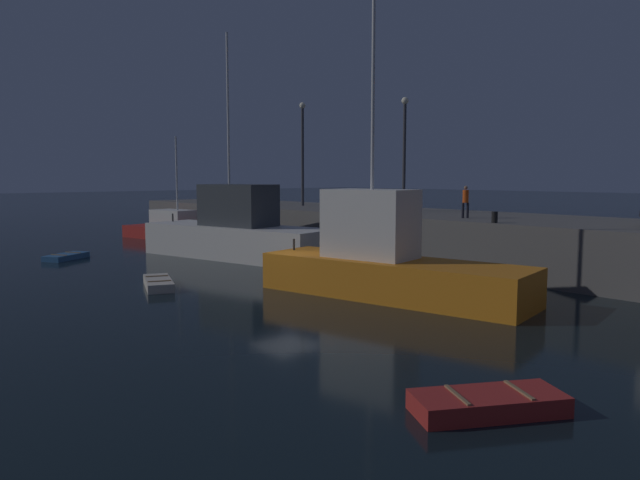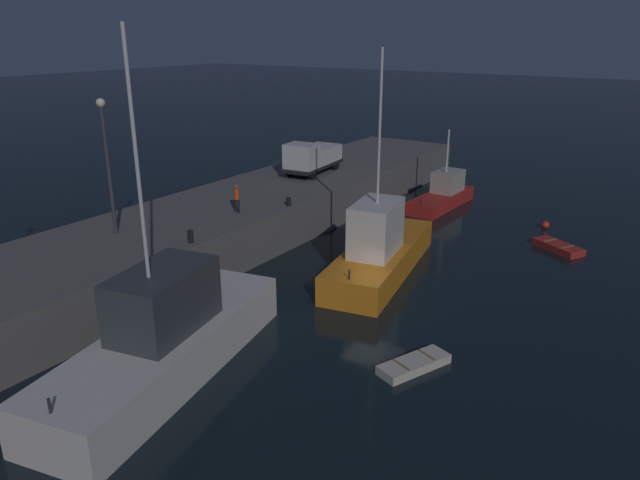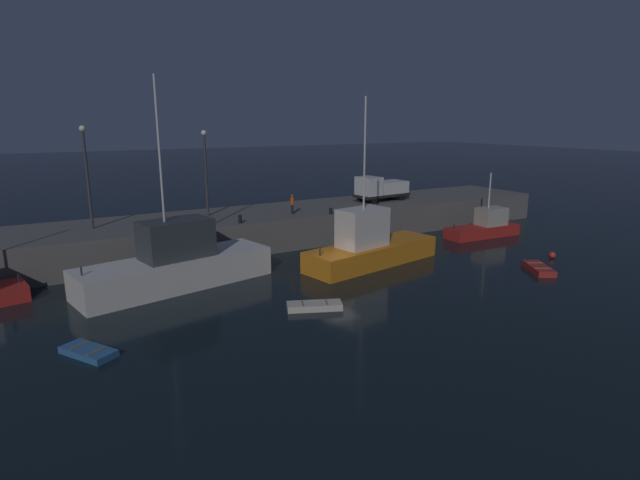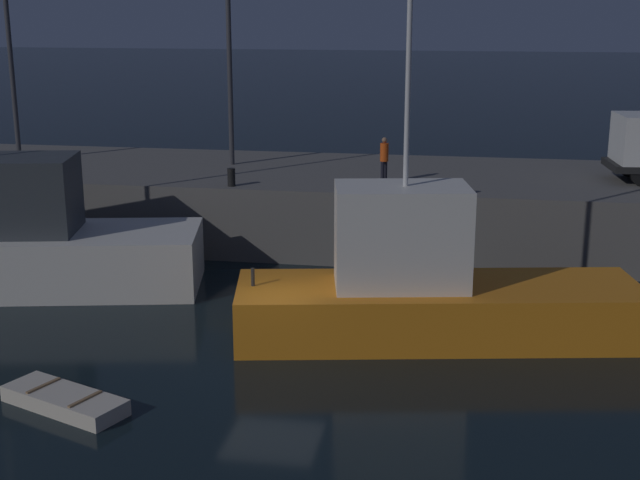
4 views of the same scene
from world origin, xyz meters
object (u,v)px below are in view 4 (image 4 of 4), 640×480
at_px(fishing_boat_blue, 428,290).
at_px(lamp_post_east, 229,61).
at_px(fishing_boat_white, 7,245).
at_px(dinghy_orange_near, 65,400).
at_px(dockworker, 384,157).
at_px(bollard_central, 460,187).
at_px(bollard_west, 231,177).
at_px(lamp_post_west, 10,54).

distance_m(fishing_boat_blue, lamp_post_east, 14.95).
xyz_separation_m(fishing_boat_white, dinghy_orange_near, (5.61, -7.91, -1.27)).
bearing_deg(dinghy_orange_near, lamp_post_east, 92.01).
bearing_deg(dockworker, bollard_central, -31.47).
distance_m(lamp_post_east, bollard_central, 10.89).
bearing_deg(bollard_central, bollard_west, 179.00).
distance_m(lamp_post_west, dockworker, 15.79).
distance_m(lamp_post_west, bollard_central, 18.87).
height_order(fishing_boat_blue, bollard_west, fishing_boat_blue).
distance_m(dinghy_orange_near, bollard_west, 12.93).
height_order(lamp_post_east, bollard_central, lamp_post_east).
xyz_separation_m(lamp_post_east, dockworker, (6.41, -2.75, -3.17)).
xyz_separation_m(dinghy_orange_near, dockworker, (5.82, 14.16, 3.39)).
xyz_separation_m(fishing_boat_blue, dinghy_orange_near, (-7.88, -5.84, -1.18)).
height_order(fishing_boat_white, lamp_post_west, fishing_boat_white).
height_order(fishing_boat_blue, lamp_post_east, fishing_boat_blue).
height_order(fishing_boat_white, lamp_post_east, fishing_boat_white).
bearing_deg(bollard_central, dockworker, 148.53).
height_order(dinghy_orange_near, lamp_post_west, lamp_post_west).
relative_size(fishing_boat_white, dockworker, 7.86).
distance_m(fishing_boat_white, lamp_post_west, 10.70).
distance_m(dinghy_orange_near, bollard_central, 15.38).
xyz_separation_m(bollard_west, bollard_central, (8.02, -0.14, -0.06)).
bearing_deg(lamp_post_west, bollard_west, -19.87).
bearing_deg(lamp_post_east, fishing_boat_blue, -52.58).
xyz_separation_m(fishing_boat_blue, fishing_boat_white, (-13.49, 2.07, 0.10)).
relative_size(lamp_post_west, dockworker, 4.46).
height_order(lamp_post_east, bollard_west, lamp_post_east).
height_order(dinghy_orange_near, bollard_west, bollard_west).
relative_size(dinghy_orange_near, lamp_post_west, 0.44).
xyz_separation_m(fishing_boat_white, bollard_west, (6.16, 4.71, 1.50)).
xyz_separation_m(lamp_post_east, bollard_west, (1.14, -4.30, -3.79)).
xyz_separation_m(lamp_post_east, bollard_central, (9.16, -4.44, -3.85)).
bearing_deg(bollard_west, dockworker, 16.32).
xyz_separation_m(lamp_post_west, lamp_post_east, (8.87, 0.68, -0.22)).
bearing_deg(fishing_boat_blue, fishing_boat_white, 171.27).
bearing_deg(bollard_west, bollard_central, -1.00).
height_order(dinghy_orange_near, bollard_central, bollard_central).
height_order(fishing_boat_white, bollard_west, fishing_boat_white).
relative_size(fishing_boat_blue, lamp_post_east, 1.72).
distance_m(fishing_boat_blue, bollard_west, 10.11).
xyz_separation_m(lamp_post_west, dockworker, (15.28, -2.08, -3.39)).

